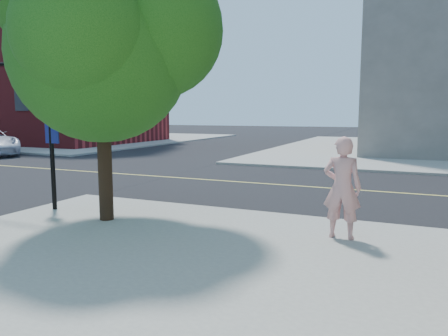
% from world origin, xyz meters
% --- Properties ---
extents(ground, '(140.00, 140.00, 0.00)m').
position_xyz_m(ground, '(0.00, 0.00, 0.00)').
color(ground, black).
rests_on(ground, ground).
extents(road_ew, '(140.00, 9.00, 0.01)m').
position_xyz_m(road_ew, '(0.00, 4.50, 0.01)').
color(road_ew, black).
rests_on(road_ew, ground).
extents(sidewalk_nw, '(26.00, 25.00, 0.12)m').
position_xyz_m(sidewalk_nw, '(-23.00, 21.50, 0.06)').
color(sidewalk_nw, gray).
rests_on(sidewalk_nw, ground).
extents(church, '(15.20, 12.00, 14.40)m').
position_xyz_m(church, '(-20.00, 18.00, 7.18)').
color(church, maroon).
rests_on(church, sidewalk_nw).
extents(man_on_phone, '(0.70, 0.46, 1.92)m').
position_xyz_m(man_on_phone, '(6.40, -1.50, 1.08)').
color(man_on_phone, '#D79796').
rests_on(man_on_phone, sidewalk_se).
extents(street_tree, '(4.69, 4.26, 6.23)m').
position_xyz_m(street_tree, '(1.54, -2.11, 4.14)').
color(street_tree, black).
rests_on(street_tree, sidewalk_se).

